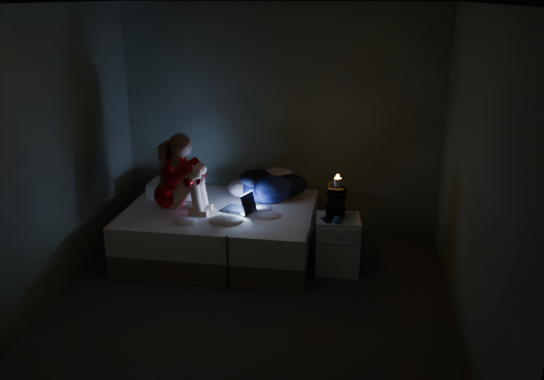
% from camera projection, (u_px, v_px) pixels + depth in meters
% --- Properties ---
extents(floor, '(3.60, 3.80, 0.02)m').
position_uv_depth(floor, '(249.00, 312.00, 5.00)').
color(floor, black).
rests_on(floor, ground).
extents(ceiling, '(3.60, 3.80, 0.02)m').
position_uv_depth(ceiling, '(244.00, 2.00, 4.14)').
color(ceiling, silver).
rests_on(ceiling, ground).
extents(wall_back, '(3.60, 0.02, 2.60)m').
position_uv_depth(wall_back, '(280.00, 122.00, 6.35)').
color(wall_back, '#5B694F').
rests_on(wall_back, ground).
extents(wall_front, '(3.60, 0.02, 2.60)m').
position_uv_depth(wall_front, '(170.00, 284.00, 2.79)').
color(wall_front, '#5B694F').
rests_on(wall_front, ground).
extents(wall_left, '(0.02, 3.80, 2.60)m').
position_uv_depth(wall_left, '(41.00, 162.00, 4.84)').
color(wall_left, '#5B694F').
rests_on(wall_left, ground).
extents(wall_right, '(0.02, 3.80, 2.60)m').
position_uv_depth(wall_right, '(478.00, 183.00, 4.30)').
color(wall_right, '#5B694F').
rests_on(wall_right, ground).
extents(bed, '(1.95, 1.46, 0.54)m').
position_uv_depth(bed, '(221.00, 231.00, 6.01)').
color(bed, beige).
rests_on(bed, ground).
extents(pillow, '(0.50, 0.36, 0.14)m').
position_uv_depth(pillow, '(173.00, 188.00, 6.31)').
color(pillow, silver).
rests_on(pillow, bed).
extents(woman, '(0.52, 0.35, 0.83)m').
position_uv_depth(woman, '(169.00, 172.00, 5.71)').
color(woman, '#A1030C').
rests_on(woman, bed).
extents(laptop, '(0.38, 0.33, 0.23)m').
position_uv_depth(laptop, '(237.00, 201.00, 5.80)').
color(laptop, black).
rests_on(laptop, bed).
extents(clothes_pile, '(0.72, 0.63, 0.37)m').
position_uv_depth(clothes_pile, '(266.00, 184.00, 6.09)').
color(clothes_pile, '#0F1F4B').
rests_on(clothes_pile, bed).
extents(nightstand, '(0.46, 0.42, 0.58)m').
position_uv_depth(nightstand, '(337.00, 244.00, 5.65)').
color(nightstand, silver).
rests_on(nightstand, ground).
extents(book_stack, '(0.19, 0.25, 0.31)m').
position_uv_depth(book_stack, '(337.00, 202.00, 5.52)').
color(book_stack, black).
rests_on(book_stack, nightstand).
extents(candle, '(0.07, 0.07, 0.08)m').
position_uv_depth(candle, '(337.00, 184.00, 5.46)').
color(candle, beige).
rests_on(candle, book_stack).
extents(phone, '(0.12, 0.16, 0.01)m').
position_uv_depth(phone, '(326.00, 220.00, 5.49)').
color(phone, black).
rests_on(phone, nightstand).
extents(blue_orb, '(0.08, 0.08, 0.08)m').
position_uv_depth(blue_orb, '(336.00, 219.00, 5.40)').
color(blue_orb, '#264D8B').
rests_on(blue_orb, nightstand).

